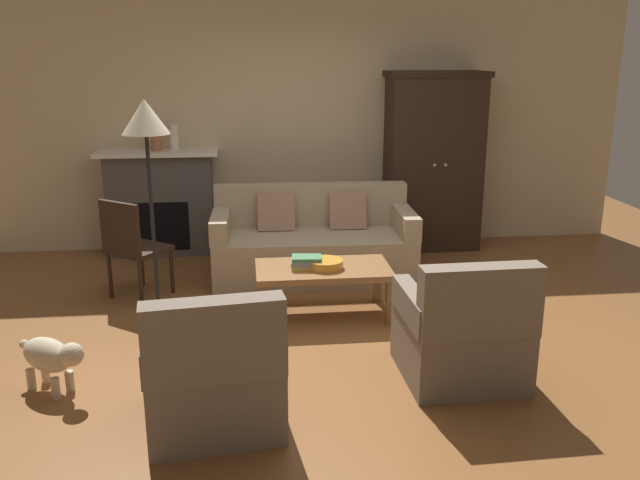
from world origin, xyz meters
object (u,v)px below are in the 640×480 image
object	(u,v)px
mantel_vase_cream	(174,137)
armchair_near_right	(463,335)
fireplace	(161,202)
side_chair_wooden	(131,243)
floor_lamp	(146,131)
coffee_table	(323,273)
dog	(51,357)
armchair_near_left	(213,376)
book_stack	(306,262)
fruit_bowl	(326,264)
mantel_vase_terracotta	(156,137)
armoire	(433,161)
couch	(313,244)

from	to	relation	value
mantel_vase_cream	armchair_near_right	world-z (taller)	mantel_vase_cream
fireplace	side_chair_wooden	xyz separation A→B (m)	(-0.10, -1.39, -0.06)
fireplace	floor_lamp	size ratio (longest dim) A/B	0.71
coffee_table	dog	size ratio (longest dim) A/B	2.26
armchair_near_left	armchair_near_right	world-z (taller)	same
book_stack	side_chair_wooden	xyz separation A→B (m)	(-1.48, 0.58, 0.04)
fruit_bowl	armchair_near_right	size ratio (longest dim) A/B	0.33
mantel_vase_terracotta	mantel_vase_cream	bearing A→B (deg)	0.00
armoire	side_chair_wooden	distance (m)	3.35
fireplace	floor_lamp	xyz separation A→B (m)	(0.18, -1.97, 0.98)
fireplace	mantel_vase_cream	world-z (taller)	mantel_vase_cream
coffee_table	side_chair_wooden	bearing A→B (deg)	160.68
armoire	fruit_bowl	xyz separation A→B (m)	(-1.41, -1.92, -0.51)
armchair_near_left	dog	world-z (taller)	armchair_near_left
armoire	couch	bearing A→B (deg)	-148.26
couch	dog	size ratio (longest dim) A/B	3.99
fruit_bowl	armchair_near_left	xyz separation A→B (m)	(-0.85, -1.59, -0.14)
couch	mantel_vase_terracotta	size ratio (longest dim) A/B	6.95
fruit_bowl	mantel_vase_terracotta	world-z (taller)	mantel_vase_terracotta
fruit_bowl	armchair_near_left	bearing A→B (deg)	-118.13
mantel_vase_terracotta	fireplace	bearing A→B (deg)	90.00
couch	mantel_vase_cream	world-z (taller)	mantel_vase_cream
coffee_table	book_stack	size ratio (longest dim) A/B	4.21
book_stack	mantel_vase_cream	world-z (taller)	mantel_vase_cream
side_chair_wooden	floor_lamp	xyz separation A→B (m)	(0.28, -0.58, 1.04)
dog	couch	bearing A→B (deg)	47.93
armchair_near_right	dog	size ratio (longest dim) A/B	1.81
fireplace	armchair_near_left	size ratio (longest dim) A/B	1.43
mantel_vase_cream	armchair_near_right	bearing A→B (deg)	-56.02
floor_lamp	dog	size ratio (longest dim) A/B	3.67
floor_lamp	fruit_bowl	bearing A→B (deg)	-0.95
fruit_bowl	mantel_vase_cream	distance (m)	2.53
mantel_vase_terracotta	floor_lamp	bearing A→B (deg)	-84.76
fruit_bowl	floor_lamp	size ratio (longest dim) A/B	0.16
fruit_bowl	armchair_near_left	distance (m)	1.80
mantel_vase_cream	floor_lamp	xyz separation A→B (m)	(-0.00, -1.95, 0.29)
coffee_table	fruit_bowl	distance (m)	0.10
fireplace	mantel_vase_cream	bearing A→B (deg)	-5.69
mantel_vase_terracotta	dog	world-z (taller)	mantel_vase_terracotta
coffee_table	side_chair_wooden	distance (m)	1.72
coffee_table	armchair_near_right	xyz separation A→B (m)	(0.79, -1.22, -0.05)
couch	book_stack	xyz separation A→B (m)	(-0.16, -1.03, 0.15)
fireplace	mantel_vase_terracotta	size ratio (longest dim) A/B	4.51
couch	side_chair_wooden	world-z (taller)	side_chair_wooden
armchair_near_left	armchair_near_right	size ratio (longest dim) A/B	1.00
armchair_near_left	floor_lamp	xyz separation A→B (m)	(-0.51, 1.61, 1.23)
fireplace	armchair_near_right	xyz separation A→B (m)	(2.31, -3.18, -0.25)
dog	book_stack	bearing A→B (deg)	31.90
book_stack	dog	distance (m)	2.07
side_chair_wooden	dog	world-z (taller)	side_chair_wooden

